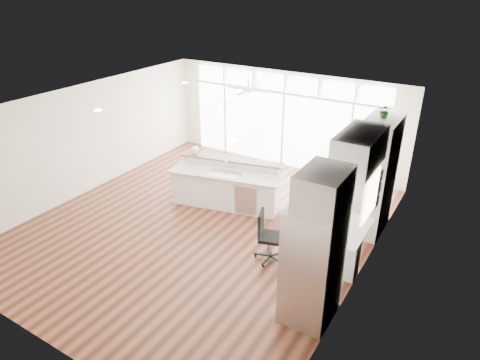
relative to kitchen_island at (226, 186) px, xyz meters
The scene contains 24 objects.
floor 1.14m from the kitchen_island, 87.56° to the right, with size 7.00×8.00×0.02m, color #482216.
ceiling 2.40m from the kitchen_island, 87.56° to the right, with size 7.00×8.00×0.02m, color white.
wall_back 3.10m from the kitchen_island, 89.17° to the left, with size 7.00×0.04×2.70m, color white.
wall_front 5.08m from the kitchen_island, 89.51° to the right, with size 7.00×0.04×2.70m, color white.
wall_left 3.70m from the kitchen_island, 163.69° to the right, with size 0.04×8.00×2.70m, color white.
wall_right 3.78m from the kitchen_island, 15.93° to the right, with size 0.04×8.00×2.70m, color white.
glass_wall 2.98m from the kitchen_island, 89.16° to the left, with size 5.80×0.06×2.08m, color white.
transom_row 3.47m from the kitchen_island, 89.16° to the left, with size 5.90×0.06×0.40m, color white.
desk_window 3.72m from the kitchen_island, 11.48° to the right, with size 0.04×0.85×0.85m, color white.
ceiling_fan 2.69m from the kitchen_island, 104.33° to the left, with size 1.16×1.16×0.32m, color silver.
recessed_lights 2.30m from the kitchen_island, 86.96° to the right, with size 3.40×3.00×0.02m, color white.
oven_cabinet 3.39m from the kitchen_island, 13.79° to the left, with size 0.64×1.20×2.50m, color white.
desk_nook 3.26m from the kitchen_island, 12.64° to the right, with size 0.72×1.30×0.76m, color white.
upper_cabinets 3.76m from the kitchen_island, 12.48° to the right, with size 0.64×1.30×0.64m, color white.
refrigerator 3.97m from the kitchen_island, 36.83° to the right, with size 0.76×0.90×2.00m, color silver.
fridge_cabinet 4.36m from the kitchen_island, 36.31° to the right, with size 0.64×0.90×0.60m, color white.
framed_photos 3.61m from the kitchen_island, ahead, with size 0.06×0.22×0.80m, color black.
kitchen_island is the anchor object (origin of this frame).
rug 1.82m from the kitchen_island, ahead, with size 0.95×0.68×0.01m, color #341910.
office_chair 2.36m from the kitchen_island, 35.28° to the right, with size 0.53×0.49×1.02m, color black.
fishbowl 1.21m from the kitchen_island, behind, with size 0.21×0.21×0.21m, color silver.
monitor 3.21m from the kitchen_island, 12.95° to the right, with size 0.09×0.54×0.45m, color black.
keyboard 3.02m from the kitchen_island, 13.68° to the right, with size 0.12×0.31×0.02m, color silver.
potted_plant 3.91m from the kitchen_island, 13.79° to the left, with size 0.26×0.29×0.22m, color #285B27.
Camera 1 is at (4.96, -6.54, 5.04)m, focal length 32.00 mm.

